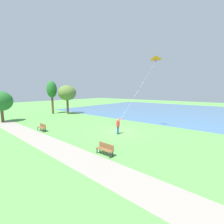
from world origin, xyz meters
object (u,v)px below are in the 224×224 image
at_px(flying_kite, 155,60).
at_px(tree_treeline_left, 1,101).
at_px(tree_lakeside_far, 67,93).
at_px(tree_lakeside_near, 52,90).
at_px(park_bench_far_walkway, 42,127).
at_px(park_bench_near_walkway, 105,148).
at_px(person_kite_flyer, 118,125).

distance_m(flying_kite, tree_treeline_left, 23.12).
bearing_deg(tree_lakeside_far, tree_lakeside_near, 121.30).
distance_m(park_bench_far_walkway, tree_lakeside_near, 15.43).
height_order(park_bench_near_walkway, tree_treeline_left, tree_treeline_left).
bearing_deg(person_kite_flyer, park_bench_far_walkway, 121.50).
bearing_deg(flying_kite, tree_lakeside_near, 91.91).
relative_size(flying_kite, tree_lakeside_near, 1.03).
xyz_separation_m(park_bench_far_walkway, tree_lakeside_near, (8.32, 12.20, 4.45)).
relative_size(tree_treeline_left, tree_lakeside_near, 0.69).
xyz_separation_m(flying_kite, tree_treeline_left, (-10.37, 19.99, -5.24)).
distance_m(park_bench_near_walkway, tree_lakeside_near, 24.68).
bearing_deg(tree_treeline_left, tree_lakeside_far, -3.29).
height_order(tree_treeline_left, tree_lakeside_far, tree_lakeside_far).
bearing_deg(park_bench_near_walkway, person_kite_flyer, 27.36).
xyz_separation_m(tree_lakeside_far, tree_lakeside_near, (-1.75, 2.88, 0.60)).
bearing_deg(tree_treeline_left, tree_lakeside_near, 12.99).
bearing_deg(tree_lakeside_near, flying_kite, -88.09).
relative_size(person_kite_flyer, flying_kite, 0.26).
xyz_separation_m(park_bench_far_walkway, tree_treeline_left, (-1.31, 9.98, 2.72)).
xyz_separation_m(person_kite_flyer, park_bench_far_walkway, (-4.82, 7.86, -0.54)).
height_order(person_kite_flyer, park_bench_near_walkway, person_kite_flyer).
bearing_deg(park_bench_near_walkway, tree_lakeside_near, 69.25).
relative_size(tree_lakeside_far, tree_lakeside_near, 0.87).
bearing_deg(tree_lakeside_far, park_bench_far_walkway, -137.21).
distance_m(park_bench_near_walkway, park_bench_far_walkway, 10.50).
height_order(park_bench_near_walkway, tree_lakeside_near, tree_lakeside_near).
height_order(person_kite_flyer, tree_treeline_left, tree_treeline_left).
bearing_deg(person_kite_flyer, tree_treeline_left, 108.95).
bearing_deg(tree_lakeside_far, park_bench_near_walkway, -117.57).
bearing_deg(tree_lakeside_far, tree_treeline_left, 176.71).
relative_size(park_bench_near_walkway, tree_treeline_left, 0.32).
distance_m(park_bench_near_walkway, tree_treeline_left, 20.68).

